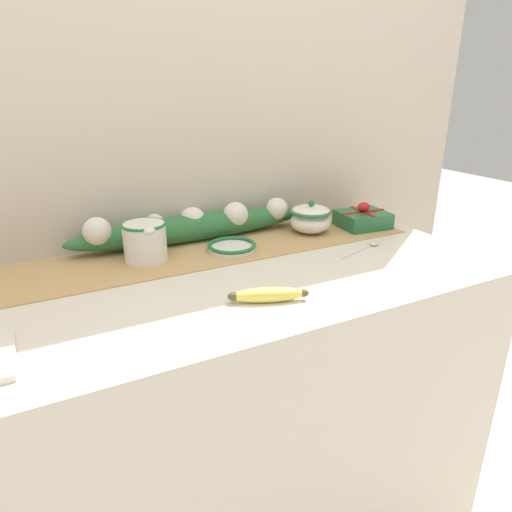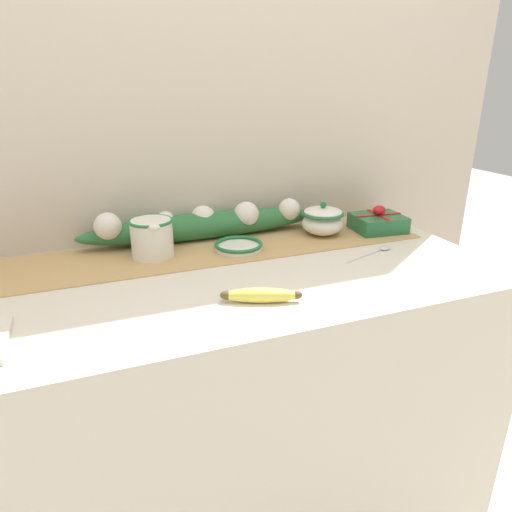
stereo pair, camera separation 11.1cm
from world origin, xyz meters
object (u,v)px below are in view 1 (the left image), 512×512
banana (269,295)px  small_dish (232,247)px  spoon (370,245)px  sugar_bowl (311,218)px  cream_pitcher (145,240)px  gift_box (363,219)px

banana → small_dish: bearing=79.2°
small_dish → banana: 0.33m
banana → spoon: size_ratio=0.98×
sugar_bowl → small_dish: size_ratio=0.94×
sugar_bowl → small_dish: sugar_bowl is taller
cream_pitcher → sugar_bowl: 0.52m
banana → spoon: (0.44, 0.18, -0.01)m
small_dish → gift_box: gift_box is taller
small_dish → gift_box: (0.47, 0.01, 0.02)m
cream_pitcher → gift_box: (0.71, -0.03, -0.03)m
sugar_bowl → spoon: 0.21m
sugar_bowl → banana: size_ratio=0.75×
sugar_bowl → small_dish: bearing=-173.2°
gift_box → cream_pitcher: bearing=177.6°
banana → gift_box: 0.63m
small_dish → banana: banana is taller
cream_pitcher → gift_box: bearing=-2.4°
cream_pitcher → banana: size_ratio=0.79×
banana → sugar_bowl: bearing=45.9°
spoon → banana: bearing=-177.2°
banana → gift_box: (0.54, 0.33, 0.01)m
cream_pitcher → gift_box: size_ratio=0.84×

